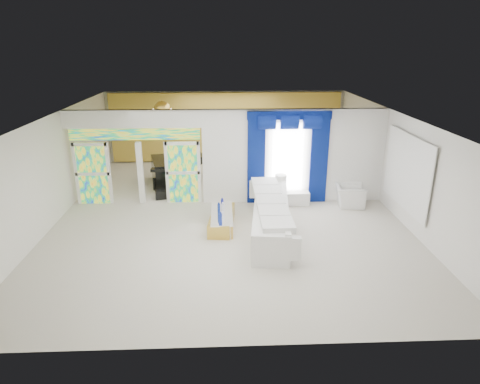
{
  "coord_description": "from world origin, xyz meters",
  "views": [
    {
      "loc": [
        -0.16,
        -11.91,
        4.93
      ],
      "look_at": [
        0.3,
        -1.2,
        1.1
      ],
      "focal_mm": 31.48,
      "sensor_mm": 36.0,
      "label": 1
    }
  ],
  "objects_px": {
    "white_sofa": "(271,216)",
    "coffee_table": "(222,220)",
    "console_table": "(289,198)",
    "armchair": "(349,195)",
    "grand_piano": "(172,171)"
  },
  "relations": [
    {
      "from": "white_sofa",
      "to": "coffee_table",
      "type": "relative_size",
      "value": 2.39
    },
    {
      "from": "grand_piano",
      "to": "console_table",
      "type": "bearing_deg",
      "value": -44.01
    },
    {
      "from": "grand_piano",
      "to": "armchair",
      "type": "bearing_deg",
      "value": -36.11
    },
    {
      "from": "white_sofa",
      "to": "coffee_table",
      "type": "bearing_deg",
      "value": 173.94
    },
    {
      "from": "armchair",
      "to": "grand_piano",
      "type": "relative_size",
      "value": 0.56
    },
    {
      "from": "console_table",
      "to": "armchair",
      "type": "xyz_separation_m",
      "value": [
        1.9,
        -0.11,
        0.12
      ]
    },
    {
      "from": "coffee_table",
      "to": "console_table",
      "type": "height_order",
      "value": "console_table"
    },
    {
      "from": "grand_piano",
      "to": "coffee_table",
      "type": "bearing_deg",
      "value": -78.88
    },
    {
      "from": "coffee_table",
      "to": "console_table",
      "type": "distance_m",
      "value": 2.71
    },
    {
      "from": "coffee_table",
      "to": "grand_piano",
      "type": "relative_size",
      "value": 0.99
    },
    {
      "from": "console_table",
      "to": "armchair",
      "type": "bearing_deg",
      "value": -3.23
    },
    {
      "from": "coffee_table",
      "to": "console_table",
      "type": "bearing_deg",
      "value": 36.85
    },
    {
      "from": "white_sofa",
      "to": "console_table",
      "type": "height_order",
      "value": "white_sofa"
    },
    {
      "from": "coffee_table",
      "to": "armchair",
      "type": "relative_size",
      "value": 1.76
    },
    {
      "from": "coffee_table",
      "to": "white_sofa",
      "type": "bearing_deg",
      "value": -12.53
    }
  ]
}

